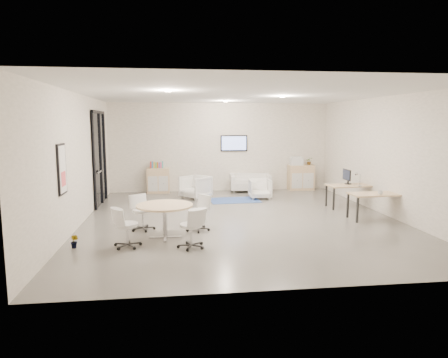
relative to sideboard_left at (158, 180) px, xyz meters
The scene contains 21 objects.
room_shell 4.97m from the sideboard_left, 62.04° to the right, with size 9.60×10.60×4.80m.
glass_door 2.66m from the sideboard_left, 133.81° to the right, with size 0.09×1.90×2.85m.
artwork 6.21m from the sideboard_left, 106.22° to the right, with size 0.05×0.54×1.04m.
wall_tv 3.06m from the sideboard_left, ahead, with size 0.98×0.06×0.58m.
ceiling_spots 4.85m from the sideboard_left, 58.97° to the right, with size 3.14×4.14×0.03m.
sideboard_left is the anchor object (origin of this frame).
sideboard_right 5.27m from the sideboard_left, ahead, with size 0.94×0.45×0.94m.
books 0.56m from the sideboard_left, behind, with size 0.46×0.14×0.22m.
printer 5.12m from the sideboard_left, ahead, with size 0.47×0.39×0.32m.
loveseat 3.34m from the sideboard_left, ahead, with size 1.53×0.86×0.55m.
blue_rug 3.08m from the sideboard_left, 35.04° to the right, with size 1.57×1.05×0.01m, color #304594.
armchair_left 1.76m from the sideboard_left, 44.03° to the right, with size 0.81×0.75×0.83m, color beige.
armchair_right 3.72m from the sideboard_left, 24.57° to the right, with size 0.69×0.65×0.71m, color beige.
desk_rear 6.58m from the sideboard_left, 29.84° to the right, with size 1.36×0.76×0.68m.
desk_front 7.43m from the sideboard_left, 39.65° to the right, with size 1.33×0.71×0.68m.
monitor 6.48m from the sideboard_left, 28.87° to the right, with size 0.20×0.50×0.44m.
round_table 5.79m from the sideboard_left, 86.53° to the right, with size 1.22×1.22×0.74m.
meeting_chairs 5.79m from the sideboard_left, 86.53° to the right, with size 2.30×2.30×0.82m.
plant_cabinet 5.61m from the sideboard_left, ahead, with size 0.24×0.27×0.21m, color #3F7F3F.
plant_floor 6.45m from the sideboard_left, 102.87° to the right, with size 0.16×0.29×0.13m, color #3F7F3F.
cup 7.57m from the sideboard_left, 40.51° to the right, with size 0.12×0.09×0.12m, color white.
Camera 1 is at (-1.71, -10.03, 2.48)m, focal length 32.00 mm.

